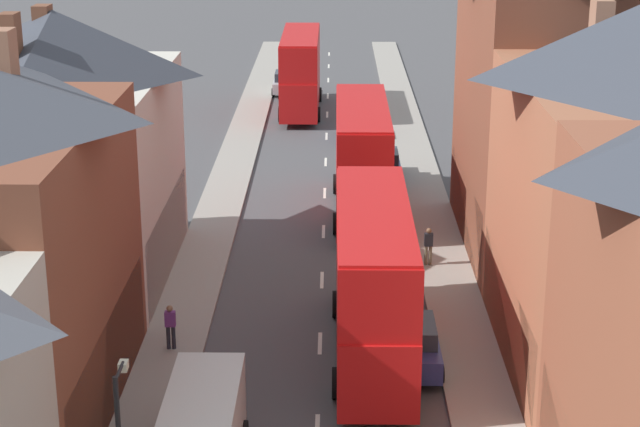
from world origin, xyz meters
name	(u,v)px	position (x,y,z in m)	size (l,w,h in m)	color
pavement_left	(217,216)	(-5.10, 38.00, 0.07)	(2.20, 104.00, 0.14)	gray
pavement_right	(431,217)	(5.10, 38.00, 0.07)	(2.20, 104.00, 0.14)	gray
centre_line_dashes	(323,231)	(0.00, 36.00, 0.01)	(0.14, 97.80, 0.01)	silver
double_decker_bus_lead	(300,71)	(-1.81, 60.86, 2.82)	(2.74, 10.80, 5.30)	red
double_decker_bus_mid_street	(373,279)	(1.79, 23.02, 2.82)	(2.74, 10.80, 5.30)	red
double_decker_bus_far_approaching	(362,157)	(1.79, 38.69, 2.82)	(2.74, 10.80, 5.30)	red
car_near_blue	(286,82)	(-3.10, 66.88, 0.83)	(1.90, 4.13, 1.64)	#B7BABF
car_near_silver	(384,165)	(3.10, 44.31, 0.85)	(1.90, 3.80, 1.69)	navy
car_parked_right_a	(412,343)	(3.10, 22.25, 0.84)	(1.90, 4.15, 1.68)	navy
car_mid_black	(356,125)	(1.80, 53.63, 0.80)	(1.90, 4.07, 1.57)	navy
pedestrian_mid_right	(170,325)	(-5.11, 23.23, 1.03)	(0.36, 0.22, 1.61)	#23232D
pedestrian_far_left	(428,245)	(4.40, 31.44, 1.03)	(0.36, 0.22, 1.61)	brown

